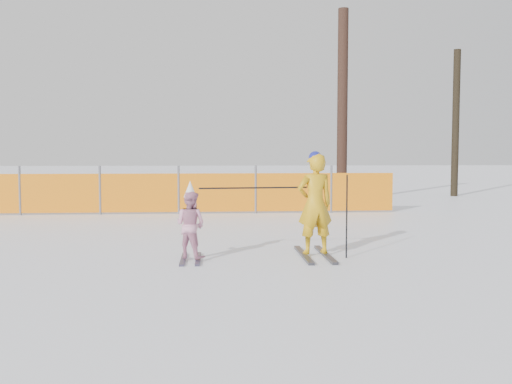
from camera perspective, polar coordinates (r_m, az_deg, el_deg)
ground at (r=8.19m, az=0.26°, el=-7.24°), size 120.00×120.00×0.00m
adult at (r=8.77m, az=5.91°, el=-1.24°), size 0.62×1.48×1.61m
child at (r=8.49m, az=-6.57°, el=-3.20°), size 0.61×0.99×1.18m
ski_poles at (r=8.58m, az=3.83°, el=-0.83°), size 2.23×0.21×1.26m
safety_fence at (r=15.18m, az=-16.22°, el=-0.09°), size 15.68×0.06×1.25m
tree_trunks at (r=19.76m, az=12.58°, el=7.80°), size 4.88×2.16×6.18m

